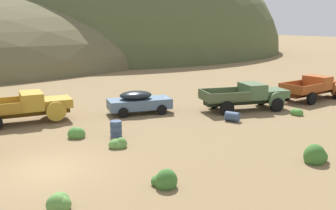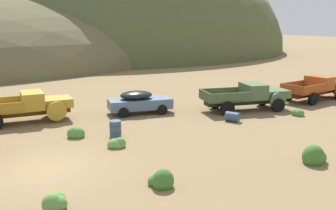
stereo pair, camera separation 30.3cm
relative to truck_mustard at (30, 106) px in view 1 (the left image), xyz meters
name	(u,v)px [view 1 (the left image)]	position (x,y,z in m)	size (l,w,h in m)	color
ground_plane	(50,170)	(-0.46, -8.46, -1.01)	(300.00, 300.00, 0.00)	olive
hill_far_right	(100,51)	(22.70, 56.78, -1.01)	(82.22, 71.57, 49.53)	#4C5633
truck_mustard	(30,106)	(0.00, 0.00, 0.00)	(5.81, 2.56, 1.89)	#593D12
car_chalk_blue	(141,102)	(7.03, -1.13, -0.19)	(4.69, 2.45, 1.57)	slate
truck_weathered_green	(251,96)	(14.38, -3.79, -0.01)	(6.51, 3.40, 1.89)	#232B1B
truck_oxide_orange	(316,87)	(21.60, -3.34, -0.01)	(6.29, 3.10, 1.89)	#51220D
oil_drum_tipped	(232,117)	(11.22, -5.78, -0.70)	(0.94, 1.03, 0.61)	#384C6B
oil_drum_by_truck	(116,129)	(3.65, -5.35, -0.57)	(0.67, 0.67, 0.87)	#384C6B
bush_lone_scrub	(59,203)	(-0.82, -12.04, -0.83)	(0.83, 0.87, 0.72)	#5B8E42
bush_back_edge	(164,181)	(3.06, -12.18, -0.79)	(0.88, 1.04, 0.92)	#3D702D
bush_between_trucks	(118,145)	(3.10, -7.17, -0.85)	(0.92, 0.75, 0.64)	#5B8E42
bush_front_right	(77,134)	(1.69, -4.56, -0.81)	(0.95, 0.86, 0.75)	#4C8438
bush_near_barrel	(297,113)	(16.04, -6.54, -0.85)	(0.74, 0.84, 0.56)	#4C8438
bush_front_left	(316,156)	(10.15, -13.11, -0.74)	(1.24, 0.92, 1.09)	#3D702D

